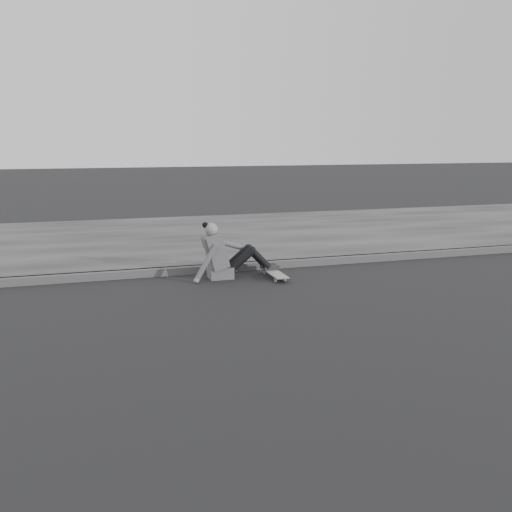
{
  "coord_description": "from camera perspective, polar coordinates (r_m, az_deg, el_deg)",
  "views": [
    {
      "loc": [
        -4.09,
        -6.18,
        2.08
      ],
      "look_at": [
        -1.81,
        1.26,
        0.5
      ],
      "focal_mm": 40.0,
      "sensor_mm": 36.0,
      "label": 1
    }
  ],
  "objects": [
    {
      "name": "seated_woman",
      "position": [
        8.75,
        -3.19,
        0.13
      ],
      "size": [
        1.38,
        0.46,
        0.88
      ],
      "color": "#555557",
      "rests_on": "ground"
    },
    {
      "name": "curb",
      "position": [
        9.88,
        7.83,
        -0.43
      ],
      "size": [
        24.0,
        0.16,
        0.12
      ],
      "primitive_type": "cube",
      "color": "#484848",
      "rests_on": "ground"
    },
    {
      "name": "skateboard",
      "position": [
        8.79,
        1.88,
        -1.74
      ],
      "size": [
        0.2,
        0.78,
        0.09
      ],
      "color": "gray",
      "rests_on": "ground"
    },
    {
      "name": "ground",
      "position": [
        7.7,
        15.91,
        -4.65
      ],
      "size": [
        80.0,
        80.0,
        0.0
      ],
      "primitive_type": "plane",
      "color": "black",
      "rests_on": "ground"
    },
    {
      "name": "sidewalk",
      "position": [
        12.63,
        2.09,
        2.27
      ],
      "size": [
        24.0,
        6.0,
        0.12
      ],
      "primitive_type": "cube",
      "color": "#3A3A3A",
      "rests_on": "ground"
    }
  ]
}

